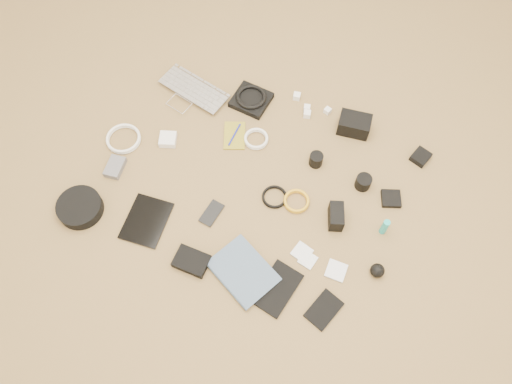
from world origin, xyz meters
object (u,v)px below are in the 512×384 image
at_px(laptop, 188,97).
at_px(paperback, 225,287).
at_px(dslr_camera, 354,125).
at_px(headphone_case, 80,208).
at_px(phone, 212,213).
at_px(tablet, 147,221).

bearing_deg(laptop, paperback, -42.01).
relative_size(dslr_camera, paperback, 0.56).
bearing_deg(paperback, laptop, 61.34).
bearing_deg(laptop, headphone_case, -89.49).
bearing_deg(phone, paperback, -47.95).
xyz_separation_m(headphone_case, paperback, (0.71, -0.06, -0.01)).
distance_m(dslr_camera, paperback, 0.94).
distance_m(dslr_camera, phone, 0.77).
bearing_deg(dslr_camera, tablet, -137.80).
bearing_deg(tablet, paperback, -22.84).
relative_size(laptop, phone, 2.94).
bearing_deg(headphone_case, paperback, -4.54).
xyz_separation_m(laptop, tablet, (0.14, -0.64, -0.01)).
bearing_deg(tablet, laptop, 95.69).
relative_size(tablet, phone, 1.87).
distance_m(laptop, tablet, 0.66).
bearing_deg(phone, laptop, 133.32).
relative_size(dslr_camera, tablet, 0.66).
distance_m(laptop, dslr_camera, 0.80).
bearing_deg(headphone_case, phone, 22.38).
xyz_separation_m(dslr_camera, headphone_case, (-0.92, -0.86, -0.02)).
bearing_deg(paperback, tablet, 98.63).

